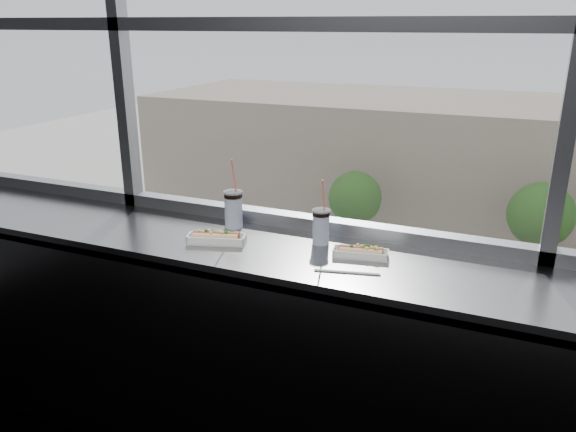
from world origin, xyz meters
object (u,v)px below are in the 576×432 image
at_px(pedestrian_b, 445,244).
at_px(tree_center, 541,215).
at_px(hotdog_tray_right, 361,252).
at_px(car_far_a, 289,249).
at_px(loose_straw, 347,272).
at_px(hotdog_tray_left, 217,238).
at_px(tree_left, 355,198).
at_px(soda_cup_right, 321,225).
at_px(wrapper, 222,236).
at_px(pedestrian_c, 562,260).
at_px(car_near_c, 506,383).
at_px(soda_cup_left, 233,207).
at_px(car_far_b, 529,290).

xyz_separation_m(pedestrian_b, tree_center, (4.65, -0.28, 2.45)).
relative_size(hotdog_tray_right, car_far_a, 0.03).
bearing_deg(loose_straw, hotdog_tray_left, 159.51).
bearing_deg(car_far_a, loose_straw, -150.59).
height_order(pedestrian_b, tree_left, tree_left).
bearing_deg(tree_center, car_far_a, -162.14).
relative_size(soda_cup_right, loose_straw, 1.15).
distance_m(wrapper, pedestrian_c, 30.94).
bearing_deg(hotdog_tray_right, loose_straw, -102.24).
bearing_deg(hotdog_tray_right, car_near_c, 75.40).
bearing_deg(pedestrian_c, soda_cup_left, 172.13).
relative_size(soda_cup_left, car_far_b, 0.05).
relative_size(soda_cup_right, pedestrian_c, 0.13).
bearing_deg(wrapper, pedestrian_c, 82.22).
height_order(hotdog_tray_right, wrapper, hotdog_tray_right).
distance_m(hotdog_tray_right, tree_left, 30.64).
bearing_deg(pedestrian_b, tree_left, -86.98).
relative_size(wrapper, tree_left, 0.02).
xyz_separation_m(hotdog_tray_left, pedestrian_b, (-2.11, 28.61, -10.98)).
bearing_deg(wrapper, car_far_a, 112.15).
bearing_deg(car_far_b, hotdog_tray_left, 172.05).
bearing_deg(car_far_a, hotdog_tray_right, -150.43).
xyz_separation_m(hotdog_tray_right, soda_cup_left, (-0.65, 0.12, 0.07)).
bearing_deg(car_near_c, wrapper, 177.66).
distance_m(car_near_c, car_far_b, 8.02).
relative_size(soda_cup_right, car_far_a, 0.04).
relative_size(hotdog_tray_right, soda_cup_left, 0.71).
relative_size(car_far_b, car_far_a, 0.92).
xyz_separation_m(car_far_a, tree_left, (2.47, 4.00, 2.13)).
bearing_deg(car_far_a, wrapper, -151.71).
relative_size(wrapper, pedestrian_b, 0.04).
relative_size(soda_cup_left, tree_center, 0.06).
bearing_deg(pedestrian_b, car_near_c, 17.42).
height_order(soda_cup_left, pedestrian_b, soda_cup_left).
bearing_deg(car_far_b, tree_left, 65.31).
xyz_separation_m(car_far_a, pedestrian_b, (7.77, 4.28, -0.04)).
xyz_separation_m(hotdog_tray_left, tree_left, (-7.41, 28.33, -8.81)).
bearing_deg(tree_center, car_near_c, -93.80).
xyz_separation_m(hotdog_tray_left, car_far_b, (2.36, 24.33, -11.02)).
bearing_deg(pedestrian_b, car_far_b, 46.27).
relative_size(hotdog_tray_right, wrapper, 2.50).
xyz_separation_m(soda_cup_left, car_near_c, (1.77, 16.12, -11.14)).
height_order(car_far_b, car_far_a, car_far_a).
height_order(soda_cup_left, tree_center, soda_cup_left).
distance_m(soda_cup_right, tree_left, 30.54).
relative_size(car_near_c, pedestrian_c, 2.77).
distance_m(soda_cup_left, soda_cup_right, 0.45).
relative_size(hotdog_tray_left, wrapper, 2.82).
height_order(hotdog_tray_right, car_far_a, hotdog_tray_right).
height_order(loose_straw, car_near_c, loose_straw).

